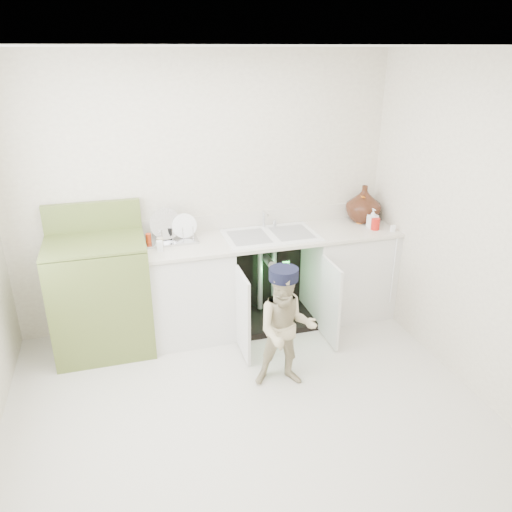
{
  "coord_description": "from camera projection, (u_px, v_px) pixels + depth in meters",
  "views": [
    {
      "loc": [
        -0.78,
        -2.89,
        2.49
      ],
      "look_at": [
        0.26,
        0.7,
        0.93
      ],
      "focal_mm": 35.0,
      "sensor_mm": 36.0,
      "label": 1
    }
  ],
  "objects": [
    {
      "name": "ground",
      "position": [
        248.0,
        409.0,
        3.72
      ],
      "size": [
        3.5,
        3.5,
        0.0
      ],
      "primitive_type": "plane",
      "color": "beige",
      "rests_on": "ground"
    },
    {
      "name": "repair_worker",
      "position": [
        286.0,
        328.0,
        3.83
      ],
      "size": [
        0.55,
        0.86,
        1.0
      ],
      "rotation": [
        0.0,
        0.0,
        -0.22
      ],
      "color": "#CCB892",
      "rests_on": "ground"
    },
    {
      "name": "counter_run",
      "position": [
        274.0,
        276.0,
        4.76
      ],
      "size": [
        2.44,
        1.02,
        1.26
      ],
      "color": "silver",
      "rests_on": "ground"
    },
    {
      "name": "room_shell",
      "position": [
        247.0,
        255.0,
        3.24
      ],
      "size": [
        6.0,
        5.5,
        1.26
      ],
      "color": "silver",
      "rests_on": "ground"
    },
    {
      "name": "avocado_stove",
      "position": [
        101.0,
        294.0,
        4.31
      ],
      "size": [
        0.82,
        0.65,
        1.27
      ],
      "color": "olive",
      "rests_on": "ground"
    }
  ]
}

